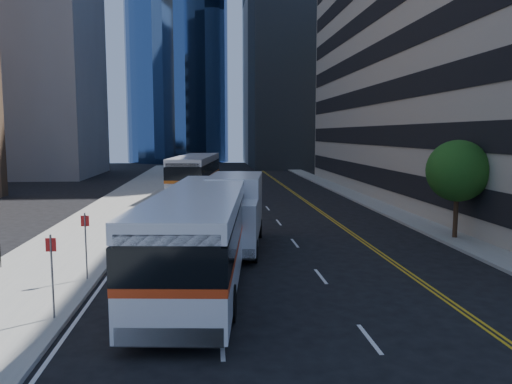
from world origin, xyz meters
TOP-DOWN VIEW (x-y plane):
  - ground at (0.00, 0.00)m, footprint 160.00×160.00m
  - sidewalk_west at (-10.50, 25.00)m, footprint 5.00×90.00m
  - sidewalk_east at (9.00, 25.00)m, footprint 2.00×90.00m
  - midrise_west at (-28.00, 52.00)m, footprint 18.00×18.00m
  - street_tree at (9.00, 8.00)m, footprint 3.20×3.20m
  - bus_front at (-4.12, 1.74)m, footprint 4.29×13.60m
  - bus_rear at (-5.11, 29.37)m, footprint 4.59×14.02m
  - box_truck at (-2.63, 7.35)m, footprint 3.48×7.57m

SIDE VIEW (x-z plane):
  - ground at x=0.00m, z-range 0.00..0.00m
  - sidewalk_west at x=-10.50m, z-range 0.00..0.15m
  - sidewalk_east at x=9.00m, z-range 0.00..0.15m
  - box_truck at x=-2.63m, z-range 0.10..3.58m
  - bus_front at x=-4.12m, z-range 0.16..3.61m
  - bus_rear at x=-5.11m, z-range 0.16..3.71m
  - street_tree at x=9.00m, z-range 1.09..6.19m
  - midrise_west at x=-28.00m, z-range 0.00..35.00m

